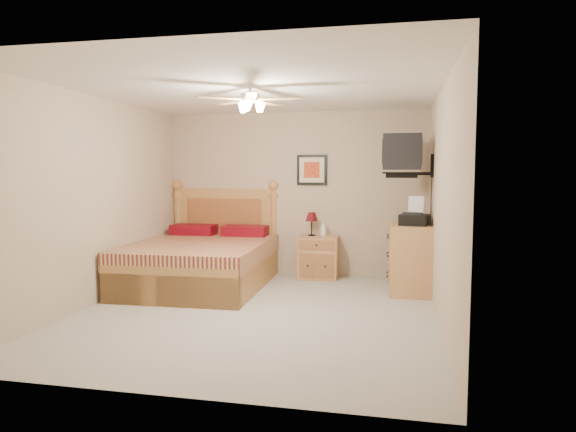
% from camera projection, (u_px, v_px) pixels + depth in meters
% --- Properties ---
extents(floor, '(4.50, 4.50, 0.00)m').
position_uv_depth(floor, '(256.00, 312.00, 5.84)').
color(floor, '#9F9A8F').
rests_on(floor, ground).
extents(ceiling, '(4.00, 4.50, 0.04)m').
position_uv_depth(ceiling, '(255.00, 89.00, 5.62)').
color(ceiling, white).
rests_on(ceiling, ground).
extents(wall_back, '(4.00, 0.04, 2.50)m').
position_uv_depth(wall_back, '(295.00, 194.00, 7.93)').
color(wall_back, tan).
rests_on(wall_back, ground).
extents(wall_front, '(4.00, 0.04, 2.50)m').
position_uv_depth(wall_front, '(168.00, 222.00, 3.54)').
color(wall_front, tan).
rests_on(wall_front, ground).
extents(wall_left, '(0.04, 4.50, 2.50)m').
position_uv_depth(wall_left, '(95.00, 201.00, 6.15)').
color(wall_left, tan).
rests_on(wall_left, ground).
extents(wall_right, '(0.04, 4.50, 2.50)m').
position_uv_depth(wall_right, '(442.00, 205.00, 5.32)').
color(wall_right, tan).
rests_on(wall_right, ground).
extents(bed, '(1.80, 2.33, 1.47)m').
position_uv_depth(bed, '(201.00, 234.00, 7.10)').
color(bed, '#A66C41').
rests_on(bed, ground).
extents(nightstand, '(0.60, 0.46, 0.63)m').
position_uv_depth(nightstand, '(318.00, 257.00, 7.68)').
color(nightstand, '#AC794A').
rests_on(nightstand, ground).
extents(table_lamp, '(0.25, 0.25, 0.36)m').
position_uv_depth(table_lamp, '(312.00, 224.00, 7.73)').
color(table_lamp, '#580B10').
rests_on(table_lamp, nightstand).
extents(lotion_bottle, '(0.10, 0.10, 0.23)m').
position_uv_depth(lotion_bottle, '(323.00, 229.00, 7.67)').
color(lotion_bottle, white).
rests_on(lotion_bottle, nightstand).
extents(framed_picture, '(0.46, 0.04, 0.46)m').
position_uv_depth(framed_picture, '(312.00, 170.00, 7.82)').
color(framed_picture, black).
rests_on(framed_picture, wall_back).
extents(dresser, '(0.56, 0.78, 0.91)m').
position_uv_depth(dresser, '(410.00, 259.00, 6.75)').
color(dresser, '#A2733C').
rests_on(dresser, ground).
extents(fax_machine, '(0.42, 0.43, 0.37)m').
position_uv_depth(fax_machine, '(414.00, 211.00, 6.59)').
color(fax_machine, black).
rests_on(fax_machine, dresser).
extents(magazine_lower, '(0.29, 0.32, 0.03)m').
position_uv_depth(magazine_lower, '(406.00, 222.00, 6.93)').
color(magazine_lower, '#AFA68D').
rests_on(magazine_lower, dresser).
extents(magazine_upper, '(0.33, 0.36, 0.02)m').
position_uv_depth(magazine_upper, '(407.00, 220.00, 6.93)').
color(magazine_upper, tan).
rests_on(magazine_upper, magazine_lower).
extents(wall_tv, '(0.56, 0.46, 0.58)m').
position_uv_depth(wall_tv, '(414.00, 155.00, 6.63)').
color(wall_tv, black).
rests_on(wall_tv, wall_right).
extents(ceiling_fan, '(1.14, 1.14, 0.28)m').
position_uv_depth(ceiling_fan, '(250.00, 100.00, 5.44)').
color(ceiling_fan, silver).
rests_on(ceiling_fan, ceiling).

